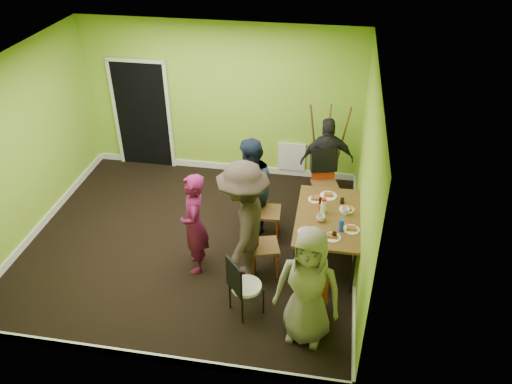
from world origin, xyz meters
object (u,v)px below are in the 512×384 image
orange_bottle (320,207)px  person_standing (194,224)px  chair_back_end (324,166)px  person_back_end (327,161)px  chair_left_near (258,241)px  person_front_end (308,287)px  chair_bentwood (242,284)px  thermos (323,207)px  dining_table (328,219)px  blue_bottle (341,225)px  person_left_far (251,189)px  chair_left_far (261,206)px  chair_front_end (313,292)px  easel (327,150)px  person_left_near (244,225)px

orange_bottle → person_standing: person_standing is taller
chair_back_end → person_back_end: person_back_end is taller
chair_left_near → person_front_end: (0.76, -1.05, 0.27)m
chair_bentwood → thermos: thermos is taller
dining_table → blue_bottle: bearing=-59.4°
person_back_end → orange_bottle: bearing=76.5°
person_left_far → person_back_end: size_ratio=1.05×
chair_left_far → blue_bottle: chair_left_far is taller
dining_table → chair_left_far: chair_left_far is taller
chair_left_far → chair_bentwood: 1.62m
person_standing → person_back_end: size_ratio=1.01×
chair_front_end → easel: easel is taller
person_left_near → person_front_end: 1.29m
person_left_far → person_back_end: 1.56m
person_left_near → person_back_end: person_left_near is taller
dining_table → person_left_near: bearing=-149.6°
dining_table → person_front_end: 1.54m
dining_table → chair_left_far: size_ratio=1.49×
blue_bottle → person_front_end: 1.26m
chair_left_far → orange_bottle: chair_left_far is taller
chair_front_end → easel: 3.07m
person_standing → person_left_near: person_left_near is taller
chair_back_end → blue_bottle: size_ratio=5.85×
person_standing → blue_bottle: bearing=80.8°
chair_front_end → person_left_far: (-1.08, 1.72, 0.30)m
chair_front_end → blue_bottle: size_ratio=4.87×
chair_front_end → chair_left_far: bearing=113.2°
chair_left_near → person_back_end: person_back_end is taller
dining_table → person_standing: person_standing is taller
chair_left_far → orange_bottle: size_ratio=11.58×
chair_front_end → person_left_far: bearing=116.0°
chair_front_end → orange_bottle: chair_front_end is taller
blue_bottle → person_left_far: (-1.37, 0.75, -0.04)m
dining_table → thermos: (-0.08, 0.06, 0.16)m
blue_bottle → chair_back_end: bearing=100.5°
person_front_end → easel: bearing=98.1°
chair_left_near → person_left_near: 0.46m
chair_back_end → orange_bottle: (0.01, -1.26, 0.05)m
chair_left_far → person_back_end: (0.91, 1.23, 0.20)m
person_standing → person_left_far: person_left_far is taller
thermos → person_standing: bearing=-161.2°
thermos → blue_bottle: size_ratio=1.18×
person_standing → person_front_end: bearing=43.5°
dining_table → chair_bentwood: (-1.00, -1.29, -0.20)m
chair_left_near → thermos: chair_left_near is taller
person_left_near → chair_bentwood: bearing=10.0°
chair_left_near → chair_front_end: chair_left_near is taller
chair_back_end → person_left_far: 1.42m
chair_left_far → chair_bentwood: (0.02, -1.62, -0.07)m
chair_bentwood → person_back_end: (0.90, 2.85, 0.27)m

